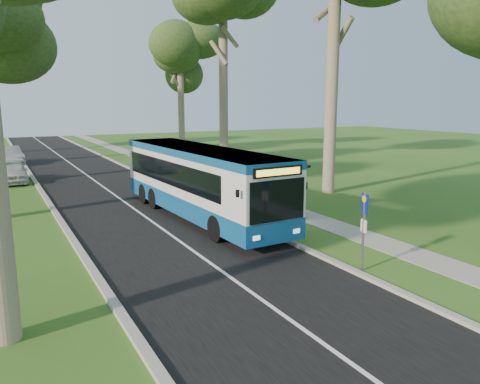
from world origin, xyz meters
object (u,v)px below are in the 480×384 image
at_px(bus_stop_sign, 364,222).
at_px(litter_bin, 238,203).
at_px(bus, 200,182).
at_px(car_white, 13,172).
at_px(bus_shelter, 283,180).
at_px(car_silver, 10,155).

distance_m(bus_stop_sign, litter_bin, 8.52).
height_order(bus, car_white, bus).
bearing_deg(bus_stop_sign, litter_bin, 103.39).
xyz_separation_m(bus_stop_sign, litter_bin, (0.17, 8.45, -1.06)).
distance_m(bus_shelter, car_silver, 27.54).
bearing_deg(car_silver, bus, -81.59).
relative_size(bus, car_white, 2.94).
xyz_separation_m(bus_stop_sign, car_white, (-8.54, 22.62, -0.85)).
distance_m(bus_stop_sign, car_silver, 33.62).
height_order(bus, bus_shelter, bus).
distance_m(bus, car_white, 15.70).
xyz_separation_m(bus, car_white, (-6.84, 14.11, -0.93)).
relative_size(bus, litter_bin, 12.67).
height_order(bus_shelter, car_white, bus_shelter).
xyz_separation_m(bus, bus_shelter, (3.35, -1.62, 0.06)).
height_order(bus_shelter, litter_bin, bus_shelter).
bearing_deg(bus_shelter, bus_stop_sign, -114.04).
height_order(bus_stop_sign, car_silver, bus_stop_sign).
height_order(bus, litter_bin, bus).
bearing_deg(car_white, bus_shelter, -54.42).
bearing_deg(bus, litter_bin, -4.45).
distance_m(bus_shelter, car_white, 18.76).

